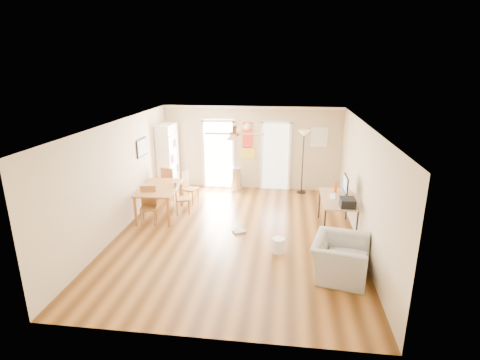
# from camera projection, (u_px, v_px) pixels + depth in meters

# --- Properties ---
(floor) EXTENTS (7.00, 7.00, 0.00)m
(floor) POSITION_uv_depth(u_px,v_px,m) (237.00, 234.00, 8.76)
(floor) COLOR brown
(floor) RESTS_ON ground
(ceiling) EXTENTS (5.50, 7.00, 0.00)m
(ceiling) POSITION_uv_depth(u_px,v_px,m) (236.00, 124.00, 7.99)
(ceiling) COLOR silver
(ceiling) RESTS_ON floor
(wall_back) EXTENTS (5.50, 0.04, 2.60)m
(wall_back) POSITION_uv_depth(u_px,v_px,m) (252.00, 148.00, 11.69)
(wall_back) COLOR beige
(wall_back) RESTS_ON floor
(wall_front) EXTENTS (5.50, 0.04, 2.60)m
(wall_front) POSITION_uv_depth(u_px,v_px,m) (202.00, 259.00, 5.06)
(wall_front) COLOR beige
(wall_front) RESTS_ON floor
(wall_left) EXTENTS (0.04, 7.00, 2.60)m
(wall_left) POSITION_uv_depth(u_px,v_px,m) (120.00, 177.00, 8.70)
(wall_left) COLOR beige
(wall_left) RESTS_ON floor
(wall_right) EXTENTS (0.04, 7.00, 2.60)m
(wall_right) POSITION_uv_depth(u_px,v_px,m) (363.00, 186.00, 8.04)
(wall_right) COLOR beige
(wall_right) RESTS_ON floor
(crown_molding) EXTENTS (5.50, 7.00, 0.08)m
(crown_molding) POSITION_uv_depth(u_px,v_px,m) (236.00, 125.00, 8.00)
(crown_molding) COLOR white
(crown_molding) RESTS_ON wall_back
(kitchen_doorway) EXTENTS (0.90, 0.10, 2.10)m
(kitchen_doorway) POSITION_uv_depth(u_px,v_px,m) (219.00, 155.00, 11.87)
(kitchen_doorway) COLOR white
(kitchen_doorway) RESTS_ON wall_back
(bathroom_doorway) EXTENTS (0.80, 0.10, 2.10)m
(bathroom_doorway) POSITION_uv_depth(u_px,v_px,m) (275.00, 157.00, 11.66)
(bathroom_doorway) COLOR white
(bathroom_doorway) RESTS_ON wall_back
(wall_decal) EXTENTS (0.46, 0.03, 1.10)m
(wall_decal) POSITION_uv_depth(u_px,v_px,m) (248.00, 140.00, 11.61)
(wall_decal) COLOR red
(wall_decal) RESTS_ON wall_back
(ac_grille) EXTENTS (0.50, 0.04, 0.60)m
(ac_grille) POSITION_uv_depth(u_px,v_px,m) (319.00, 137.00, 11.29)
(ac_grille) COLOR white
(ac_grille) RESTS_ON wall_back
(framed_poster) EXTENTS (0.04, 0.66, 0.48)m
(framed_poster) POSITION_uv_depth(u_px,v_px,m) (142.00, 147.00, 9.91)
(framed_poster) COLOR black
(framed_poster) RESTS_ON wall_left
(ceiling_fan) EXTENTS (1.24, 1.24, 0.20)m
(ceiling_fan) POSITION_uv_depth(u_px,v_px,m) (235.00, 134.00, 7.75)
(ceiling_fan) COLOR #593819
(ceiling_fan) RESTS_ON ceiling
(bookshelf) EXTENTS (0.56, 1.00, 2.10)m
(bookshelf) POSITION_uv_depth(u_px,v_px,m) (168.00, 158.00, 11.47)
(bookshelf) COLOR white
(bookshelf) RESTS_ON floor
(dining_table) EXTENTS (1.02, 1.61, 0.78)m
(dining_table) POSITION_uv_depth(u_px,v_px,m) (160.00, 201.00, 9.77)
(dining_table) COLOR olive
(dining_table) RESTS_ON floor
(dining_chair_right_a) EXTENTS (0.46, 0.46, 0.90)m
(dining_chair_right_a) POSITION_uv_depth(u_px,v_px,m) (190.00, 187.00, 10.65)
(dining_chair_right_a) COLOR #A47434
(dining_chair_right_a) RESTS_ON floor
(dining_chair_right_b) EXTENTS (0.47, 0.47, 0.91)m
(dining_chair_right_b) POSITION_uv_depth(u_px,v_px,m) (183.00, 197.00, 9.88)
(dining_chair_right_b) COLOR #A76835
(dining_chair_right_b) RESTS_ON floor
(dining_chair_near) EXTENTS (0.45, 0.45, 0.92)m
(dining_chair_near) POSITION_uv_depth(u_px,v_px,m) (148.00, 206.00, 9.24)
(dining_chair_near) COLOR #9F6F33
(dining_chair_near) RESTS_ON floor
(dining_chair_far) EXTENTS (0.49, 0.49, 0.96)m
(dining_chair_far) POSITION_uv_depth(u_px,v_px,m) (171.00, 183.00, 10.98)
(dining_chair_far) COLOR #A05F33
(dining_chair_far) RESTS_ON floor
(trash_can) EXTENTS (0.42, 0.42, 0.74)m
(trash_can) POSITION_uv_depth(u_px,v_px,m) (236.00, 179.00, 11.70)
(trash_can) COLOR silver
(trash_can) RESTS_ON floor
(torchiere_lamp) EXTENTS (0.38, 0.38, 1.95)m
(torchiere_lamp) POSITION_uv_depth(u_px,v_px,m) (303.00, 162.00, 11.30)
(torchiere_lamp) COLOR black
(torchiere_lamp) RESTS_ON floor
(computer_desk) EXTENTS (0.77, 1.53, 0.82)m
(computer_desk) POSITION_uv_depth(u_px,v_px,m) (337.00, 214.00, 8.85)
(computer_desk) COLOR tan
(computer_desk) RESTS_ON floor
(imac) EXTENTS (0.14, 0.59, 0.54)m
(imac) POSITION_uv_depth(u_px,v_px,m) (346.00, 187.00, 8.64)
(imac) COLOR black
(imac) RESTS_ON computer_desk
(keyboard) EXTENTS (0.18, 0.41, 0.01)m
(keyboard) POSITION_uv_depth(u_px,v_px,m) (332.00, 197.00, 8.80)
(keyboard) COLOR silver
(keyboard) RESTS_ON computer_desk
(printer) EXTENTS (0.33, 0.38, 0.19)m
(printer) POSITION_uv_depth(u_px,v_px,m) (347.00, 203.00, 8.18)
(printer) COLOR black
(printer) RESTS_ON computer_desk
(orange_bottle) EXTENTS (0.11, 0.11, 0.26)m
(orange_bottle) POSITION_uv_depth(u_px,v_px,m) (335.00, 187.00, 9.11)
(orange_bottle) COLOR #CB5A12
(orange_bottle) RESTS_ON computer_desk
(wastebasket_a) EXTENTS (0.31, 0.31, 0.31)m
(wastebasket_a) POSITION_uv_depth(u_px,v_px,m) (278.00, 245.00, 7.89)
(wastebasket_a) COLOR white
(wastebasket_a) RESTS_ON floor
(wastebasket_b) EXTENTS (0.29, 0.29, 0.27)m
(wastebasket_b) POSITION_uv_depth(u_px,v_px,m) (324.00, 248.00, 7.81)
(wastebasket_b) COLOR silver
(wastebasket_b) RESTS_ON floor
(floor_cloth) EXTENTS (0.36, 0.33, 0.04)m
(floor_cloth) POSITION_uv_depth(u_px,v_px,m) (239.00, 231.00, 8.87)
(floor_cloth) COLOR gray
(floor_cloth) RESTS_ON floor
(armchair) EXTENTS (1.21, 1.31, 0.73)m
(armchair) POSITION_uv_depth(u_px,v_px,m) (340.00, 258.00, 6.96)
(armchair) COLOR #9E9E99
(armchair) RESTS_ON floor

